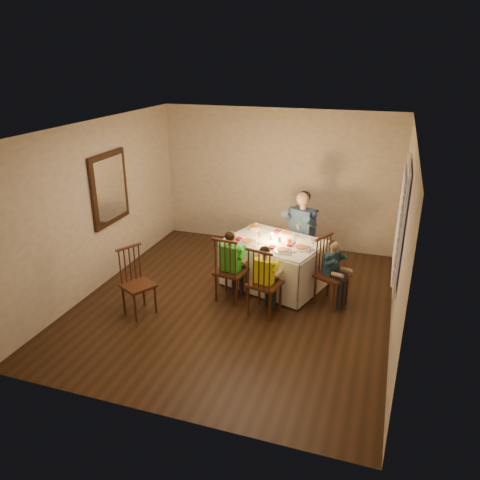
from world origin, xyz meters
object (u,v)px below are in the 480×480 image
(adult, at_px, (299,267))
(child_yellow, at_px, (264,312))
(chair_end, at_px, (330,303))
(chair_near_right, at_px, (264,312))
(child_teal, at_px, (330,303))
(chair_extra, at_px, (141,313))
(chair_adult, at_px, (299,267))
(dining_table, at_px, (275,254))
(child_green, at_px, (231,299))
(serving_bowl, at_px, (255,228))
(chair_near_left, at_px, (231,299))

(adult, height_order, child_yellow, adult)
(chair_end, bearing_deg, adult, 58.41)
(chair_near_right, distance_m, child_teal, 1.04)
(adult, bearing_deg, child_teal, -37.72)
(chair_extra, bearing_deg, chair_adult, -11.02)
(chair_adult, relative_size, child_yellow, 1.00)
(chair_adult, bearing_deg, child_teal, -37.72)
(dining_table, relative_size, chair_near_right, 1.65)
(child_teal, bearing_deg, adult, 58.41)
(dining_table, bearing_deg, child_green, -109.43)
(chair_extra, xyz_separation_m, child_green, (1.12, 0.80, 0.00))
(chair_near_right, relative_size, chair_extra, 1.05)
(dining_table, height_order, child_green, dining_table)
(chair_adult, distance_m, chair_end, 1.33)
(chair_adult, relative_size, chair_extra, 1.05)
(chair_near_right, distance_m, chair_extra, 1.80)
(chair_extra, relative_size, child_teal, 0.99)
(dining_table, height_order, child_teal, dining_table)
(chair_extra, relative_size, adult, 0.73)
(dining_table, height_order, serving_bowl, serving_bowl)
(child_yellow, bearing_deg, child_teal, -134.65)
(chair_extra, bearing_deg, chair_end, -37.56)
(child_green, bearing_deg, serving_bowl, -84.58)
(chair_end, bearing_deg, dining_table, 97.59)
(chair_end, distance_m, child_green, 1.50)
(chair_near_right, xyz_separation_m, child_teal, (0.87, 0.56, 0.00))
(chair_end, distance_m, child_teal, 0.00)
(chair_adult, xyz_separation_m, chair_extra, (-1.88, -2.26, 0.00))
(chair_near_left, height_order, chair_extra, chair_near_left)
(child_teal, bearing_deg, serving_bowl, 89.25)
(chair_adult, height_order, adult, adult)
(chair_adult, distance_m, chair_near_right, 1.70)
(adult, bearing_deg, serving_bowl, -130.12)
(chair_near_left, relative_size, chair_end, 1.00)
(adult, distance_m, child_green, 1.65)
(dining_table, bearing_deg, serving_bowl, 155.99)
(chair_extra, bearing_deg, adult, -11.02)
(chair_near_right, distance_m, child_green, 0.63)
(dining_table, xyz_separation_m, serving_bowl, (-0.45, 0.40, 0.25))
(dining_table, xyz_separation_m, child_yellow, (0.09, -0.89, -0.55))
(child_green, distance_m, serving_bowl, 1.33)
(dining_table, relative_size, child_yellow, 1.64)
(child_yellow, bearing_deg, chair_adult, -83.20)
(chair_extra, height_order, serving_bowl, serving_bowl)
(chair_extra, distance_m, child_yellow, 1.80)
(chair_end, height_order, chair_extra, chair_end)
(child_green, xyz_separation_m, child_teal, (1.46, 0.33, 0.00))
(adult, relative_size, child_teal, 1.35)
(dining_table, distance_m, child_green, 1.00)
(chair_near_left, distance_m, child_green, 0.00)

